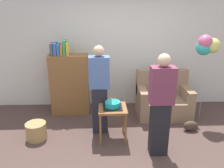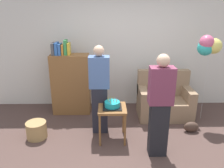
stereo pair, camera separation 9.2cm
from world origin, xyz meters
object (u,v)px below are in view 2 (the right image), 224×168
at_px(bookshelf, 71,83).
at_px(wicker_basket, 37,130).
at_px(person_holding_cake, 160,106).
at_px(birthday_cake, 112,105).
at_px(couch, 164,101).
at_px(person_blowing_candles, 100,90).
at_px(side_table, 112,112).
at_px(handbag, 191,127).
at_px(balloon_bunch, 209,46).

xyz_separation_m(bookshelf, wicker_basket, (-0.48, -1.04, -0.53)).
xyz_separation_m(bookshelf, person_holding_cake, (1.59, -1.54, 0.15)).
height_order(birthday_cake, wicker_basket, birthday_cake).
distance_m(couch, person_blowing_candles, 1.56).
distance_m(birthday_cake, person_blowing_candles, 0.40).
distance_m(bookshelf, birthday_cake, 1.41).
bearing_deg(side_table, wicker_basket, 177.44).
relative_size(side_table, person_holding_cake, 0.38).
bearing_deg(wicker_basket, couch, 18.67).
bearing_deg(person_blowing_candles, birthday_cake, -70.87).
bearing_deg(birthday_cake, side_table, -73.02).
distance_m(person_holding_cake, handbag, 1.25).
distance_m(handbag, balloon_bunch, 1.55).
distance_m(birthday_cake, handbag, 1.61).
bearing_deg(couch, handbag, -61.70).
bearing_deg(handbag, person_blowing_candles, 177.68).
distance_m(person_holding_cake, balloon_bunch, 1.70).
bearing_deg(couch, balloon_bunch, -20.08).
bearing_deg(side_table, handbag, 8.05).
relative_size(couch, person_holding_cake, 0.67).
bearing_deg(person_holding_cake, handbag, -111.23).
height_order(bookshelf, person_holding_cake, person_holding_cake).
bearing_deg(couch, side_table, -141.31).
bearing_deg(handbag, bookshelf, 159.34).
xyz_separation_m(birthday_cake, balloon_bunch, (1.80, 0.65, 0.89)).
relative_size(bookshelf, wicker_basket, 4.45).
distance_m(birthday_cake, wicker_basket, 1.45).
bearing_deg(couch, bookshelf, 174.11).
bearing_deg(bookshelf, birthday_cake, -51.51).
height_order(person_blowing_candles, handbag, person_blowing_candles).
relative_size(person_holding_cake, balloon_bunch, 0.93).
bearing_deg(person_blowing_candles, handbag, -21.70).
bearing_deg(birthday_cake, bookshelf, 128.49).
distance_m(bookshelf, side_table, 1.42).
height_order(bookshelf, side_table, bookshelf).
bearing_deg(balloon_bunch, handbag, -125.28).
height_order(wicker_basket, balloon_bunch, balloon_bunch).
xyz_separation_m(side_table, person_blowing_candles, (-0.22, 0.28, 0.31)).
height_order(side_table, person_blowing_candles, person_blowing_candles).
bearing_deg(bookshelf, couch, -5.89).
distance_m(wicker_basket, handbag, 2.85).
distance_m(couch, bookshelf, 2.04).
bearing_deg(couch, birthday_cake, -141.31).
xyz_separation_m(birthday_cake, person_holding_cake, (0.71, -0.44, 0.17)).
bearing_deg(side_table, birthday_cake, 106.98).
distance_m(couch, handbag, 0.82).
bearing_deg(person_blowing_candles, couch, 5.30).
xyz_separation_m(couch, person_holding_cake, (-0.41, -1.33, 0.49)).
distance_m(bookshelf, handbag, 2.60).
bearing_deg(birthday_cake, person_holding_cake, -31.61).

